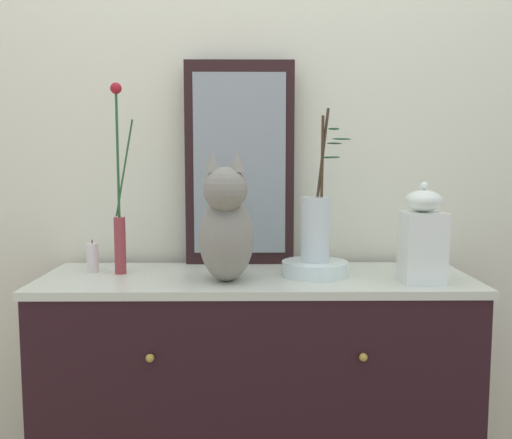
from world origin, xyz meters
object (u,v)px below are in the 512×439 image
at_px(mirror_leaning, 240,164).
at_px(vase_slim_green, 119,215).
at_px(jar_lidded_porcelain, 423,238).
at_px(bowl_porcelain, 315,269).
at_px(vase_glass_clear, 316,224).
at_px(cat_sitting, 226,228).
at_px(candle_pillar, 93,258).
at_px(sideboard, 256,402).

distance_m(mirror_leaning, vase_slim_green, 0.45).
relative_size(vase_slim_green, jar_lidded_porcelain, 2.01).
bearing_deg(bowl_porcelain, jar_lidded_porcelain, -17.61).
height_order(mirror_leaning, jar_lidded_porcelain, mirror_leaning).
xyz_separation_m(vase_slim_green, bowl_porcelain, (0.63, -0.04, -0.17)).
bearing_deg(vase_glass_clear, jar_lidded_porcelain, -17.91).
relative_size(mirror_leaning, jar_lidded_porcelain, 2.34).
bearing_deg(mirror_leaning, jar_lidded_porcelain, -29.00).
height_order(cat_sitting, bowl_porcelain, cat_sitting).
xyz_separation_m(cat_sitting, candle_pillar, (-0.45, 0.14, -0.11)).
xyz_separation_m(cat_sitting, vase_slim_green, (-0.35, 0.12, 0.03)).
relative_size(sideboard, vase_slim_green, 2.24).
bearing_deg(vase_slim_green, mirror_leaning, 23.89).
xyz_separation_m(sideboard, jar_lidded_porcelain, (0.50, -0.10, 0.56)).
bearing_deg(cat_sitting, sideboard, 41.89).
distance_m(cat_sitting, vase_slim_green, 0.37).
bearing_deg(vase_slim_green, jar_lidded_porcelain, -8.32).
relative_size(cat_sitting, bowl_porcelain, 2.11).
xyz_separation_m(mirror_leaning, vase_glass_clear, (0.25, -0.21, -0.19)).
distance_m(vase_glass_clear, jar_lidded_porcelain, 0.32).
relative_size(mirror_leaning, vase_slim_green, 1.16).
xyz_separation_m(mirror_leaning, cat_sitting, (-0.04, -0.29, -0.19)).
height_order(sideboard, cat_sitting, cat_sitting).
height_order(vase_slim_green, jar_lidded_porcelain, vase_slim_green).
bearing_deg(sideboard, jar_lidded_porcelain, -11.57).
bearing_deg(cat_sitting, vase_slim_green, 161.51).
distance_m(cat_sitting, vase_glass_clear, 0.29).
height_order(vase_slim_green, vase_glass_clear, vase_slim_green).
distance_m(mirror_leaning, candle_pillar, 0.59).
xyz_separation_m(sideboard, candle_pillar, (-0.54, 0.06, 0.47)).
distance_m(bowl_porcelain, candle_pillar, 0.73).
height_order(mirror_leaning, bowl_porcelain, mirror_leaning).
xyz_separation_m(vase_slim_green, vase_glass_clear, (0.63, -0.04, -0.03)).
relative_size(mirror_leaning, bowl_porcelain, 3.35).
bearing_deg(jar_lidded_porcelain, cat_sitting, 177.98).
distance_m(vase_slim_green, vase_glass_clear, 0.63).
bearing_deg(bowl_porcelain, vase_slim_green, 176.48).
bearing_deg(candle_pillar, vase_slim_green, -14.93).
bearing_deg(candle_pillar, bowl_porcelain, -5.10).
distance_m(sideboard, bowl_porcelain, 0.48).
bearing_deg(sideboard, vase_glass_clear, -0.81).
bearing_deg(mirror_leaning, cat_sitting, -97.09).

